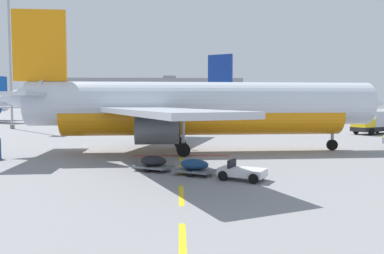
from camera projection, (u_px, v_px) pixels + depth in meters
ground at (346, 135)px, 50.13m from camera, size 400.00×400.00×0.00m
apron_paint_markings at (180, 137)px, 47.21m from camera, size 8.00×98.30×0.01m
airliner_foreground at (197, 108)px, 33.56m from camera, size 34.78×34.58×12.20m
airliner_far_center at (154, 104)px, 72.56m from camera, size 33.64×31.63×12.56m
ground_power_truck at (376, 122)px, 52.19m from camera, size 7.34×5.26×3.14m
baggage_train at (195, 167)px, 23.13m from camera, size 8.17×5.58×1.14m
apron_light_mast_near at (9, 37)px, 61.17m from camera, size 1.80×1.80×23.73m
terminal_satellite at (140, 95)px, 179.80m from camera, size 94.95×22.25×16.51m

